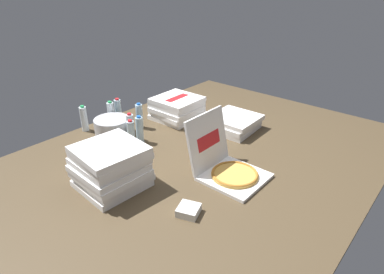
# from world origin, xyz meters

# --- Properties ---
(ground_plane) EXTENTS (3.20, 2.40, 0.02)m
(ground_plane) POSITION_xyz_m (0.00, 0.00, -0.01)
(ground_plane) COLOR #4C3D28
(open_pizza_box) EXTENTS (0.41, 0.50, 0.42)m
(open_pizza_box) POSITION_xyz_m (-0.13, -0.30, 0.08)
(open_pizza_box) COLOR white
(open_pizza_box) RESTS_ON ground_plane
(pizza_stack_left_mid) EXTENTS (0.43, 0.44, 0.22)m
(pizza_stack_left_mid) POSITION_xyz_m (0.39, 0.66, 0.11)
(pizza_stack_left_mid) COLOR white
(pizza_stack_left_mid) RESTS_ON ground_plane
(pizza_stack_right_far) EXTENTS (0.44, 0.44, 0.13)m
(pizza_stack_right_far) POSITION_xyz_m (0.54, 0.10, 0.06)
(pizza_stack_right_far) COLOR white
(pizza_stack_right_far) RESTS_ON ground_plane
(pizza_stack_center_far) EXTENTS (0.45, 0.45, 0.30)m
(pizza_stack_center_far) POSITION_xyz_m (-0.74, 0.21, 0.15)
(pizza_stack_center_far) COLOR white
(pizza_stack_center_far) RESTS_ON ground_plane
(ice_bucket) EXTENTS (0.31, 0.31, 0.15)m
(ice_bucket) POSITION_xyz_m (-0.25, 0.85, 0.08)
(ice_bucket) COLOR #B7BABF
(ice_bucket) RESTS_ON ground_plane
(water_bottle_0) EXTENTS (0.06, 0.06, 0.24)m
(water_bottle_0) POSITION_xyz_m (-0.20, 0.66, 0.12)
(water_bottle_0) COLOR silver
(water_bottle_0) RESTS_ON ground_plane
(water_bottle_1) EXTENTS (0.06, 0.06, 0.24)m
(water_bottle_1) POSITION_xyz_m (-0.19, 0.56, 0.12)
(water_bottle_1) COLOR silver
(water_bottle_1) RESTS_ON ground_plane
(water_bottle_2) EXTENTS (0.06, 0.06, 0.24)m
(water_bottle_2) POSITION_xyz_m (0.01, 0.78, 0.12)
(water_bottle_2) COLOR silver
(water_bottle_2) RESTS_ON ground_plane
(water_bottle_3) EXTENTS (0.06, 0.06, 0.24)m
(water_bottle_3) POSITION_xyz_m (-0.13, 1.02, 0.12)
(water_bottle_3) COLOR white
(water_bottle_3) RESTS_ON ground_plane
(water_bottle_4) EXTENTS (0.06, 0.06, 0.24)m
(water_bottle_4) POSITION_xyz_m (-0.04, 1.03, 0.12)
(water_bottle_4) COLOR silver
(water_bottle_4) RESTS_ON ground_plane
(water_bottle_5) EXTENTS (0.06, 0.06, 0.24)m
(water_bottle_5) POSITION_xyz_m (-0.36, 1.12, 0.12)
(water_bottle_5) COLOR white
(water_bottle_5) RESTS_ON ground_plane
(water_bottle_6) EXTENTS (0.06, 0.06, 0.24)m
(water_bottle_6) POSITION_xyz_m (-0.29, 0.55, 0.12)
(water_bottle_6) COLOR silver
(water_bottle_6) RESTS_ON ground_plane
(napkin_pile) EXTENTS (0.16, 0.16, 0.05)m
(napkin_pile) POSITION_xyz_m (-0.63, -0.37, 0.03)
(napkin_pile) COLOR white
(napkin_pile) RESTS_ON ground_plane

